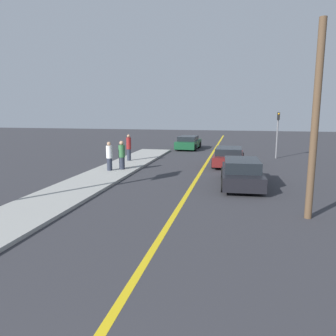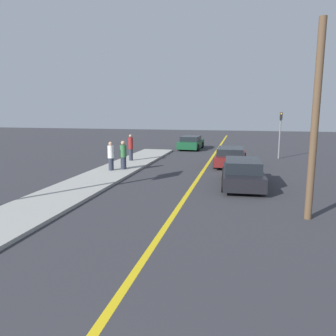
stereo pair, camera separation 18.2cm
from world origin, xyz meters
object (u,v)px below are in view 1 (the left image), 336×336
object	(u,v)px
car_ahead_center	(229,156)
pedestrian_near_curb	(109,156)
pedestrian_far_standing	(129,147)
utility_pole	(315,123)
car_near_right_lane	(242,173)
pedestrian_mid_group	(122,155)
traffic_light	(278,130)
car_far_distant	(188,143)

from	to	relation	value
car_ahead_center	pedestrian_near_curb	distance (m)	7.95
pedestrian_far_standing	utility_pole	world-z (taller)	utility_pole
car_near_right_lane	pedestrian_mid_group	world-z (taller)	pedestrian_mid_group
car_ahead_center	pedestrian_near_curb	size ratio (longest dim) A/B	2.63
pedestrian_far_standing	utility_pole	xyz separation A→B (m)	(9.97, -10.30, 2.20)
car_near_right_lane	car_ahead_center	size ratio (longest dim) A/B	1.06
pedestrian_near_curb	pedestrian_far_standing	size ratio (longest dim) A/B	0.92
pedestrian_mid_group	pedestrian_far_standing	xyz separation A→B (m)	(-0.71, 3.39, 0.08)
car_near_right_lane	pedestrian_far_standing	distance (m)	9.69
traffic_light	pedestrian_far_standing	bearing A→B (deg)	-158.03
car_far_distant	pedestrian_near_curb	bearing A→B (deg)	-100.11
car_far_distant	utility_pole	world-z (taller)	utility_pole
car_far_distant	pedestrian_far_standing	xyz separation A→B (m)	(-2.92, -8.81, 0.46)
car_far_distant	pedestrian_far_standing	size ratio (longest dim) A/B	2.35
car_ahead_center	pedestrian_near_curb	bearing A→B (deg)	-148.82
pedestrian_mid_group	utility_pole	distance (m)	11.78
utility_pole	traffic_light	bearing A→B (deg)	88.23
pedestrian_mid_group	car_far_distant	bearing A→B (deg)	79.74
pedestrian_mid_group	traffic_light	bearing A→B (deg)	38.02
car_near_right_lane	pedestrian_near_curb	distance (m)	7.86
pedestrian_near_curb	pedestrian_mid_group	xyz separation A→B (m)	(0.58, 0.53, 0.00)
car_far_distant	pedestrian_mid_group	distance (m)	12.40
car_ahead_center	pedestrian_far_standing	distance (m)	6.97
car_ahead_center	pedestrian_near_curb	world-z (taller)	pedestrian_near_curb
car_ahead_center	pedestrian_mid_group	world-z (taller)	pedestrian_mid_group
pedestrian_far_standing	utility_pole	distance (m)	14.50
pedestrian_mid_group	traffic_light	world-z (taller)	traffic_light
car_far_distant	pedestrian_mid_group	bearing A→B (deg)	-98.00
car_far_distant	pedestrian_mid_group	world-z (taller)	pedestrian_mid_group
car_ahead_center	car_far_distant	size ratio (longest dim) A/B	1.03
pedestrian_far_standing	traffic_light	bearing A→B (deg)	21.97
pedestrian_near_curb	pedestrian_far_standing	distance (m)	3.92
pedestrian_near_curb	pedestrian_far_standing	xyz separation A→B (m)	(-0.13, 3.92, 0.08)
car_near_right_lane	car_far_distant	size ratio (longest dim) A/B	1.09
pedestrian_near_curb	utility_pole	size ratio (longest dim) A/B	0.26
car_near_right_lane	car_ahead_center	bearing A→B (deg)	94.78
car_near_right_lane	utility_pole	bearing A→B (deg)	-66.60
pedestrian_near_curb	utility_pole	world-z (taller)	utility_pole
car_far_distant	traffic_light	xyz separation A→B (m)	(7.50, -4.61, 1.57)
car_near_right_lane	pedestrian_near_curb	size ratio (longest dim) A/B	2.77
pedestrian_near_curb	pedestrian_far_standing	bearing A→B (deg)	91.92
car_ahead_center	pedestrian_mid_group	xyz separation A→B (m)	(-6.23, -3.54, 0.38)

